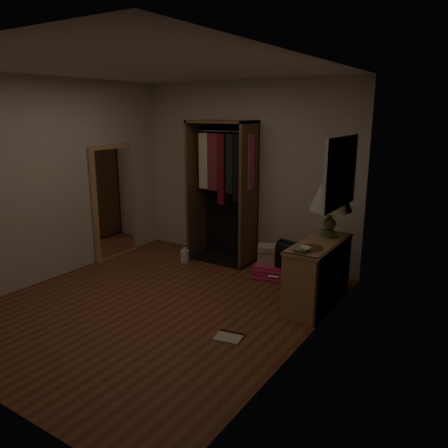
{
  "coord_description": "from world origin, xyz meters",
  "views": [
    {
      "loc": [
        3.17,
        -3.5,
        2.17
      ],
      "look_at": [
        0.3,
        0.95,
        0.8
      ],
      "focal_mm": 35.0,
      "sensor_mm": 36.0,
      "label": 1
    }
  ],
  "objects_px": {
    "pink_suitcase": "(278,271)",
    "black_bag": "(290,254)",
    "open_wardrobe": "(225,180)",
    "floor_mirror": "(114,202)",
    "white_jug": "(185,256)",
    "table_lamp": "(331,199)",
    "console_bookshelf": "(319,271)",
    "train_case": "(272,254)"
  },
  "relations": [
    {
      "from": "train_case",
      "to": "table_lamp",
      "type": "distance_m",
      "value": 1.23
    },
    {
      "from": "train_case",
      "to": "black_bag",
      "type": "bearing_deg",
      "value": -31.73
    },
    {
      "from": "black_bag",
      "to": "white_jug",
      "type": "relative_size",
      "value": 1.71
    },
    {
      "from": "open_wardrobe",
      "to": "floor_mirror",
      "type": "height_order",
      "value": "open_wardrobe"
    },
    {
      "from": "floor_mirror",
      "to": "white_jug",
      "type": "distance_m",
      "value": 1.34
    },
    {
      "from": "open_wardrobe",
      "to": "floor_mirror",
      "type": "relative_size",
      "value": 1.21
    },
    {
      "from": "pink_suitcase",
      "to": "white_jug",
      "type": "bearing_deg",
      "value": 175.21
    },
    {
      "from": "console_bookshelf",
      "to": "table_lamp",
      "type": "bearing_deg",
      "value": 88.87
    },
    {
      "from": "pink_suitcase",
      "to": "table_lamp",
      "type": "height_order",
      "value": "table_lamp"
    },
    {
      "from": "floor_mirror",
      "to": "pink_suitcase",
      "type": "relative_size",
      "value": 2.4
    },
    {
      "from": "floor_mirror",
      "to": "table_lamp",
      "type": "distance_m",
      "value": 3.27
    },
    {
      "from": "train_case",
      "to": "table_lamp",
      "type": "relative_size",
      "value": 0.73
    },
    {
      "from": "pink_suitcase",
      "to": "black_bag",
      "type": "height_order",
      "value": "black_bag"
    },
    {
      "from": "table_lamp",
      "to": "white_jug",
      "type": "relative_size",
      "value": 2.74
    },
    {
      "from": "console_bookshelf",
      "to": "open_wardrobe",
      "type": "bearing_deg",
      "value": 157.35
    },
    {
      "from": "floor_mirror",
      "to": "open_wardrobe",
      "type": "bearing_deg",
      "value": 27.52
    },
    {
      "from": "open_wardrobe",
      "to": "table_lamp",
      "type": "bearing_deg",
      "value": -15.22
    },
    {
      "from": "pink_suitcase",
      "to": "black_bag",
      "type": "relative_size",
      "value": 1.86
    },
    {
      "from": "pink_suitcase",
      "to": "train_case",
      "type": "distance_m",
      "value": 0.24
    },
    {
      "from": "floor_mirror",
      "to": "pink_suitcase",
      "type": "distance_m",
      "value": 2.66
    },
    {
      "from": "table_lamp",
      "to": "pink_suitcase",
      "type": "bearing_deg",
      "value": 163.32
    },
    {
      "from": "white_jug",
      "to": "pink_suitcase",
      "type": "bearing_deg",
      "value": 6.84
    },
    {
      "from": "console_bookshelf",
      "to": "pink_suitcase",
      "type": "distance_m",
      "value": 0.93
    },
    {
      "from": "train_case",
      "to": "black_bag",
      "type": "distance_m",
      "value": 0.29
    },
    {
      "from": "open_wardrobe",
      "to": "table_lamp",
      "type": "height_order",
      "value": "open_wardrobe"
    },
    {
      "from": "open_wardrobe",
      "to": "black_bag",
      "type": "relative_size",
      "value": 5.37
    },
    {
      "from": "open_wardrobe",
      "to": "train_case",
      "type": "bearing_deg",
      "value": -16.76
    },
    {
      "from": "floor_mirror",
      "to": "train_case",
      "type": "height_order",
      "value": "floor_mirror"
    },
    {
      "from": "table_lamp",
      "to": "open_wardrobe",
      "type": "bearing_deg",
      "value": 164.78
    },
    {
      "from": "open_wardrobe",
      "to": "train_case",
      "type": "xyz_separation_m",
      "value": [
        0.93,
        -0.28,
        -0.89
      ]
    },
    {
      "from": "train_case",
      "to": "open_wardrobe",
      "type": "bearing_deg",
      "value": 138.66
    },
    {
      "from": "open_wardrobe",
      "to": "black_bag",
      "type": "distance_m",
      "value": 1.5
    },
    {
      "from": "black_bag",
      "to": "open_wardrobe",
      "type": "bearing_deg",
      "value": 179.73
    },
    {
      "from": "floor_mirror",
      "to": "pink_suitcase",
      "type": "xyz_separation_m",
      "value": [
        2.5,
        0.52,
        -0.75
      ]
    },
    {
      "from": "open_wardrobe",
      "to": "train_case",
      "type": "height_order",
      "value": "open_wardrobe"
    },
    {
      "from": "open_wardrobe",
      "to": "black_bag",
      "type": "xyz_separation_m",
      "value": [
        1.21,
        -0.32,
        -0.83
      ]
    },
    {
      "from": "floor_mirror",
      "to": "table_lamp",
      "type": "relative_size",
      "value": 2.78
    },
    {
      "from": "train_case",
      "to": "white_jug",
      "type": "distance_m",
      "value": 1.38
    },
    {
      "from": "open_wardrobe",
      "to": "black_bag",
      "type": "height_order",
      "value": "open_wardrobe"
    },
    {
      "from": "console_bookshelf",
      "to": "floor_mirror",
      "type": "bearing_deg",
      "value": -179.28
    },
    {
      "from": "pink_suitcase",
      "to": "table_lamp",
      "type": "bearing_deg",
      "value": -28.31
    },
    {
      "from": "console_bookshelf",
      "to": "white_jug",
      "type": "relative_size",
      "value": 5.02
    }
  ]
}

